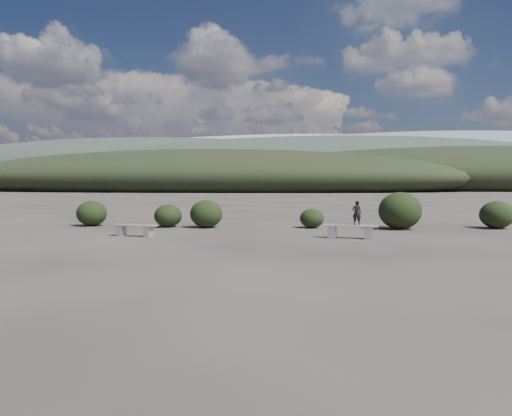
# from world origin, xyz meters

# --- Properties ---
(ground) EXTENTS (1200.00, 1200.00, 0.00)m
(ground) POSITION_xyz_m (0.00, 0.00, 0.00)
(ground) COLOR #2C2622
(ground) RESTS_ON ground
(bench_left) EXTENTS (1.74, 0.71, 0.42)m
(bench_left) POSITION_xyz_m (-4.79, 4.60, 0.26)
(bench_left) COLOR slate
(bench_left) RESTS_ON ground
(bench_right) EXTENTS (1.90, 0.69, 0.47)m
(bench_right) POSITION_xyz_m (2.75, 5.01, 0.28)
(bench_right) COLOR slate
(bench_right) RESTS_ON ground
(seated_person) EXTENTS (0.32, 0.23, 0.83)m
(seated_person) POSITION_xyz_m (2.96, 4.98, 0.88)
(seated_person) COLOR black
(seated_person) RESTS_ON bench_right
(shrub_a) EXTENTS (1.19, 1.19, 0.97)m
(shrub_a) POSITION_xyz_m (-4.77, 8.32, 0.49)
(shrub_a) COLOR black
(shrub_a) RESTS_ON ground
(shrub_b) EXTENTS (1.37, 1.37, 1.17)m
(shrub_b) POSITION_xyz_m (-3.08, 8.26, 0.59)
(shrub_b) COLOR black
(shrub_b) RESTS_ON ground
(shrub_c) EXTENTS (1.02, 1.02, 0.81)m
(shrub_c) POSITION_xyz_m (1.34, 8.73, 0.41)
(shrub_c) COLOR black
(shrub_c) RESTS_ON ground
(shrub_d) EXTENTS (1.74, 1.74, 1.52)m
(shrub_d) POSITION_xyz_m (4.92, 8.73, 0.76)
(shrub_d) COLOR black
(shrub_d) RESTS_ON ground
(shrub_e) EXTENTS (1.37, 1.37, 1.14)m
(shrub_e) POSITION_xyz_m (8.94, 9.56, 0.57)
(shrub_e) COLOR black
(shrub_e) RESTS_ON ground
(shrub_f) EXTENTS (1.31, 1.31, 1.11)m
(shrub_f) POSITION_xyz_m (-8.26, 8.38, 0.55)
(shrub_f) COLOR black
(shrub_f) RESTS_ON ground
(mountain_ridges) EXTENTS (500.00, 400.00, 56.00)m
(mountain_ridges) POSITION_xyz_m (-7.48, 339.06, 10.84)
(mountain_ridges) COLOR black
(mountain_ridges) RESTS_ON ground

